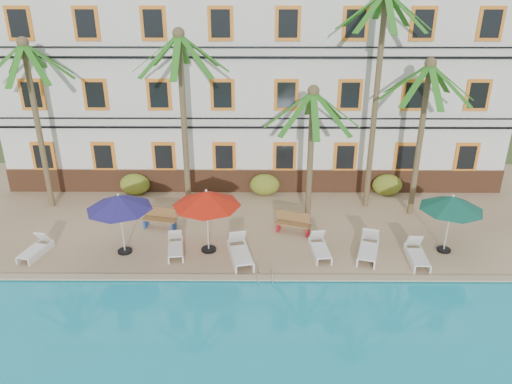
{
  "coord_description": "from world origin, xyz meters",
  "views": [
    {
      "loc": [
        0.23,
        -16.34,
        10.64
      ],
      "look_at": [
        0.1,
        3.0,
        2.0
      ],
      "focal_mm": 35.0,
      "sensor_mm": 36.0,
      "label": 1
    }
  ],
  "objects_px": {
    "palm_a": "(34,103)",
    "palm_d": "(378,76)",
    "palm_b": "(183,102)",
    "lounger_a": "(36,249)",
    "pool_ladder": "(265,280)",
    "bench_right": "(294,222)",
    "lounger_c": "(240,252)",
    "bench_left": "(160,218)",
    "lounger_e": "(369,248)",
    "lounger_f": "(417,254)",
    "lounger_b": "(176,247)",
    "umbrella_blue": "(119,202)",
    "palm_e": "(423,117)",
    "palm_c": "(311,135)",
    "umbrella_green": "(452,203)",
    "umbrella_red": "(206,199)",
    "lounger_d": "(320,248)"
  },
  "relations": [
    {
      "from": "lounger_a",
      "to": "lounger_f",
      "type": "xyz_separation_m",
      "value": [
        15.02,
        -0.37,
        0.03
      ]
    },
    {
      "from": "bench_right",
      "to": "umbrella_green",
      "type": "bearing_deg",
      "value": -14.25
    },
    {
      "from": "palm_b",
      "to": "palm_d",
      "type": "bearing_deg",
      "value": 7.03
    },
    {
      "from": "palm_c",
      "to": "pool_ladder",
      "type": "bearing_deg",
      "value": -111.91
    },
    {
      "from": "bench_right",
      "to": "bench_left",
      "type": "bearing_deg",
      "value": 176.07
    },
    {
      "from": "palm_e",
      "to": "umbrella_red",
      "type": "distance_m",
      "value": 9.99
    },
    {
      "from": "lounger_e",
      "to": "palm_b",
      "type": "bearing_deg",
      "value": 154.85
    },
    {
      "from": "palm_c",
      "to": "lounger_e",
      "type": "bearing_deg",
      "value": -55.2
    },
    {
      "from": "lounger_c",
      "to": "lounger_f",
      "type": "distance_m",
      "value": 6.89
    },
    {
      "from": "palm_a",
      "to": "lounger_b",
      "type": "height_order",
      "value": "palm_a"
    },
    {
      "from": "palm_d",
      "to": "lounger_c",
      "type": "xyz_separation_m",
      "value": [
        -5.88,
        -4.92,
        -5.86
      ]
    },
    {
      "from": "palm_d",
      "to": "lounger_a",
      "type": "height_order",
      "value": "palm_d"
    },
    {
      "from": "palm_b",
      "to": "pool_ladder",
      "type": "bearing_deg",
      "value": -57.06
    },
    {
      "from": "umbrella_red",
      "to": "lounger_d",
      "type": "xyz_separation_m",
      "value": [
        4.46,
        -0.21,
        -2.03
      ]
    },
    {
      "from": "lounger_a",
      "to": "pool_ladder",
      "type": "distance_m",
      "value": 9.29
    },
    {
      "from": "umbrella_green",
      "to": "pool_ladder",
      "type": "bearing_deg",
      "value": -163.44
    },
    {
      "from": "palm_b",
      "to": "lounger_f",
      "type": "relative_size",
      "value": 4.53
    },
    {
      "from": "lounger_e",
      "to": "pool_ladder",
      "type": "height_order",
      "value": "lounger_e"
    },
    {
      "from": "bench_right",
      "to": "lounger_c",
      "type": "bearing_deg",
      "value": -135.71
    },
    {
      "from": "lounger_b",
      "to": "umbrella_blue",
      "type": "bearing_deg",
      "value": -179.86
    },
    {
      "from": "palm_e",
      "to": "pool_ladder",
      "type": "bearing_deg",
      "value": -140.65
    },
    {
      "from": "umbrella_blue",
      "to": "umbrella_green",
      "type": "relative_size",
      "value": 1.04
    },
    {
      "from": "umbrella_red",
      "to": "palm_a",
      "type": "bearing_deg",
      "value": 152.45
    },
    {
      "from": "umbrella_red",
      "to": "lounger_c",
      "type": "xyz_separation_m",
      "value": [
        1.29,
        -0.63,
        -1.99
      ]
    },
    {
      "from": "umbrella_green",
      "to": "lounger_a",
      "type": "bearing_deg",
      "value": -178.67
    },
    {
      "from": "palm_d",
      "to": "lounger_b",
      "type": "bearing_deg",
      "value": -152.42
    },
    {
      "from": "palm_a",
      "to": "umbrella_blue",
      "type": "distance_m",
      "value": 6.85
    },
    {
      "from": "palm_c",
      "to": "lounger_e",
      "type": "height_order",
      "value": "palm_c"
    },
    {
      "from": "lounger_c",
      "to": "pool_ladder",
      "type": "height_order",
      "value": "lounger_c"
    },
    {
      "from": "lounger_a",
      "to": "lounger_f",
      "type": "height_order",
      "value": "lounger_f"
    },
    {
      "from": "palm_d",
      "to": "umbrella_blue",
      "type": "bearing_deg",
      "value": -157.17
    },
    {
      "from": "pool_ladder",
      "to": "bench_right",
      "type": "bearing_deg",
      "value": 71.03
    },
    {
      "from": "palm_b",
      "to": "lounger_f",
      "type": "height_order",
      "value": "palm_b"
    },
    {
      "from": "bench_left",
      "to": "lounger_c",
      "type": "bearing_deg",
      "value": -35.91
    },
    {
      "from": "lounger_c",
      "to": "lounger_e",
      "type": "xyz_separation_m",
      "value": [
        5.09,
        0.33,
        -0.01
      ]
    },
    {
      "from": "palm_e",
      "to": "lounger_f",
      "type": "height_order",
      "value": "palm_e"
    },
    {
      "from": "umbrella_blue",
      "to": "umbrella_red",
      "type": "bearing_deg",
      "value": 2.57
    },
    {
      "from": "palm_d",
      "to": "palm_c",
      "type": "bearing_deg",
      "value": -152.74
    },
    {
      "from": "palm_d",
      "to": "bench_right",
      "type": "distance_m",
      "value": 7.29
    },
    {
      "from": "palm_b",
      "to": "lounger_a",
      "type": "relative_size",
      "value": 4.8
    },
    {
      "from": "palm_e",
      "to": "lounger_c",
      "type": "bearing_deg",
      "value": -152.22
    },
    {
      "from": "palm_a",
      "to": "palm_d",
      "type": "relative_size",
      "value": 0.79
    },
    {
      "from": "palm_a",
      "to": "lounger_c",
      "type": "height_order",
      "value": "palm_a"
    },
    {
      "from": "palm_a",
      "to": "umbrella_blue",
      "type": "relative_size",
      "value": 3.04
    },
    {
      "from": "palm_e",
      "to": "lounger_d",
      "type": "relative_size",
      "value": 3.95
    },
    {
      "from": "palm_b",
      "to": "umbrella_red",
      "type": "bearing_deg",
      "value": -69.75
    },
    {
      "from": "umbrella_blue",
      "to": "pool_ladder",
      "type": "distance_m",
      "value": 6.36
    },
    {
      "from": "umbrella_blue",
      "to": "bench_right",
      "type": "height_order",
      "value": "umbrella_blue"
    },
    {
      "from": "lounger_e",
      "to": "lounger_f",
      "type": "distance_m",
      "value": 1.84
    },
    {
      "from": "lounger_e",
      "to": "bench_left",
      "type": "distance_m",
      "value": 8.97
    }
  ]
}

